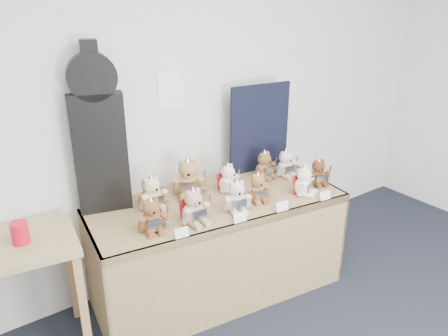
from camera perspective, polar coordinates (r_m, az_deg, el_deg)
room_shell at (r=3.27m, az=-6.96°, el=10.09°), size 6.00×6.00×6.00m
display_table at (r=3.23m, az=-0.38°, el=-7.36°), size 1.96×1.02×0.78m
guitar_case at (r=2.98m, az=-16.11°, el=4.52°), size 0.36×0.19×1.15m
navy_board at (r=3.63m, az=4.70°, el=5.18°), size 0.55×0.09×0.74m
red_cup at (r=2.82m, az=-25.09°, el=-7.70°), size 0.10×0.10×0.13m
teddy_front_far_left at (r=2.80m, az=-9.40°, el=-6.28°), size 0.21×0.18×0.26m
teddy_front_left at (r=2.86m, az=-3.93°, el=-5.20°), size 0.23×0.20×0.28m
teddy_front_centre at (r=3.01m, az=1.70°, el=-3.87°), size 0.21×0.20×0.26m
teddy_front_right at (r=3.17m, az=4.45°, el=-2.69°), size 0.20×0.18×0.24m
teddy_front_far_right at (r=3.31m, az=10.41°, el=-1.80°), size 0.21×0.20×0.25m
teddy_front_end at (r=3.51m, az=12.22°, el=-0.67°), size 0.19×0.18×0.24m
teddy_back_left at (r=3.07m, az=-9.28°, el=-3.42°), size 0.23×0.19×0.28m
teddy_back_centre_left at (r=3.23m, az=-4.70°, el=-1.50°), size 0.26×0.26×0.33m
teddy_back_centre_right at (r=3.31m, az=0.58°, el=-1.48°), size 0.21×0.19×0.25m
teddy_back_right at (r=3.56m, az=5.34°, el=0.25°), size 0.21×0.18×0.26m
teddy_back_end at (r=3.62m, az=8.07°, el=0.46°), size 0.21×0.16×0.25m
teddy_back_far_left at (r=3.14m, az=-9.72°, el=-3.25°), size 0.19×0.18×0.24m
entry_card_a at (r=2.74m, az=-5.52°, el=-8.40°), size 0.09×0.03×0.06m
entry_card_b at (r=2.90m, az=2.12°, el=-6.45°), size 0.10×0.03×0.07m
entry_card_c at (r=3.06m, az=7.62°, el=-4.98°), size 0.10×0.03×0.07m
entry_card_d at (r=3.28m, az=13.09°, el=-3.50°), size 0.09×0.03×0.06m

